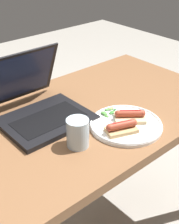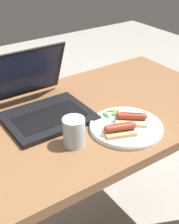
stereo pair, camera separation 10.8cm
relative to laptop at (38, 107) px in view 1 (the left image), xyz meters
The scene contains 7 objects.
desk 0.19m from the laptop, 48.20° to the right, with size 1.30×0.66×0.71m.
laptop is the anchor object (origin of this frame).
plate 0.33m from the laptop, 53.03° to the right, with size 0.26×0.26×0.02m.
sausage_toast_left 0.34m from the laptop, 47.65° to the right, with size 0.13×0.13×0.04m.
sausage_toast_middle 0.32m from the laptop, 62.49° to the right, with size 0.12×0.09×0.04m.
salad_pile 0.26m from the laptop, 38.79° to the right, with size 0.08×0.05×0.01m.
drinking_glass 0.23m from the laptop, 90.80° to the right, with size 0.07×0.07×0.10m.
Camera 1 is at (-0.59, -0.78, 1.33)m, focal length 50.00 mm.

